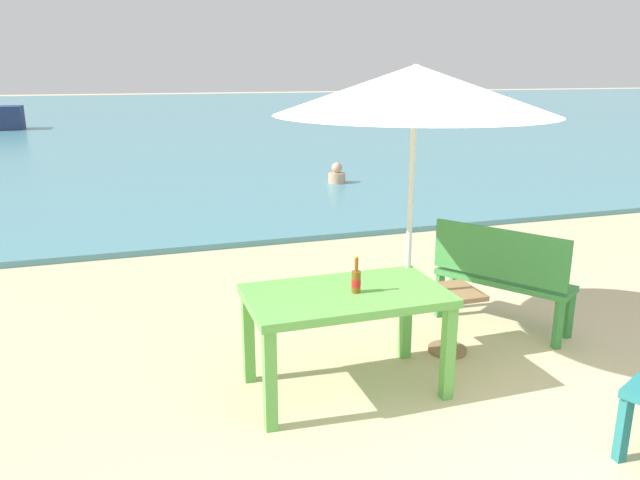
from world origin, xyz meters
name	(u,v)px	position (x,y,z in m)	size (l,w,h in m)	color
ground_plane	(538,455)	(0.00, 0.00, 0.00)	(120.00, 120.00, 0.00)	beige
sea_water	(164,114)	(0.00, 30.00, 0.04)	(120.00, 50.00, 0.08)	teal
picnic_table_green	(346,306)	(-0.84, 1.12, 0.65)	(1.40, 0.80, 0.76)	#60B24C
beer_bottle_amber	(356,280)	(-0.78, 1.09, 0.85)	(0.07, 0.07, 0.26)	brown
patio_umbrella	(415,90)	(-0.18, 1.49, 2.12)	(2.10, 2.10, 2.30)	silver
side_table_wood	(450,312)	(0.19, 1.44, 0.35)	(0.44, 0.44, 0.54)	olive
bench_green_left	(501,272)	(0.84, 1.71, 0.54)	(0.96, 1.20, 0.95)	#3D8C42
swimmer_person	(337,175)	(1.78, 8.67, 0.24)	(0.34, 0.34, 0.41)	tan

